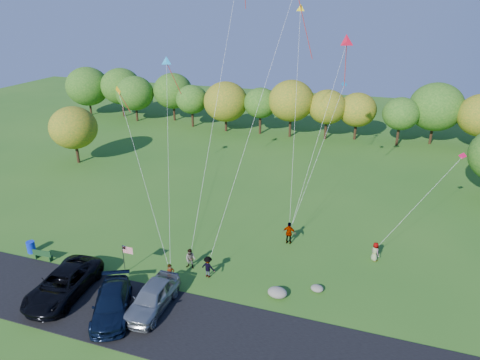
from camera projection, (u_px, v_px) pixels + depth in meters
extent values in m
plane|color=#2A611B|center=(174.00, 281.00, 30.40)|extent=(140.00, 140.00, 0.00)
cube|color=black|center=(145.00, 317.00, 26.89)|extent=(44.00, 6.00, 0.06)
cylinder|color=#392514|center=(85.00, 108.00, 73.16)|extent=(0.36, 0.36, 2.87)
ellipsoid|color=#366619|center=(82.00, 89.00, 71.92)|extent=(5.41, 5.41, 4.87)
cylinder|color=#392514|center=(110.00, 114.00, 70.21)|extent=(0.36, 0.36, 2.23)
ellipsoid|color=#1D5416|center=(108.00, 97.00, 69.08)|extent=(5.50, 5.50, 4.95)
cylinder|color=#392514|center=(141.00, 112.00, 69.75)|extent=(0.36, 0.36, 3.13)
ellipsoid|color=#1D5416|center=(139.00, 89.00, 68.26)|extent=(6.94, 6.94, 6.24)
cylinder|color=#392514|center=(164.00, 116.00, 67.01)|extent=(0.36, 0.36, 3.17)
ellipsoid|color=#1D5416|center=(163.00, 95.00, 65.69)|extent=(5.61, 5.61, 5.05)
cylinder|color=#392514|center=(203.00, 117.00, 68.09)|extent=(0.36, 0.36, 2.58)
ellipsoid|color=#1D5416|center=(202.00, 97.00, 66.89)|extent=(5.52, 5.52, 4.97)
cylinder|color=#392514|center=(223.00, 122.00, 65.05)|extent=(0.36, 0.36, 2.53)
ellipsoid|color=#366619|center=(223.00, 99.00, 63.67)|extent=(7.02, 7.02, 6.32)
cylinder|color=#392514|center=(254.00, 126.00, 63.27)|extent=(0.36, 0.36, 2.57)
ellipsoid|color=#366619|center=(254.00, 102.00, 61.90)|extent=(6.93, 6.93, 6.23)
cylinder|color=#392514|center=(289.00, 126.00, 61.85)|extent=(0.36, 0.36, 3.12)
ellipsoid|color=#1D5416|center=(290.00, 103.00, 60.51)|extent=(5.77, 5.77, 5.20)
cylinder|color=#392514|center=(321.00, 129.00, 60.89)|extent=(0.36, 0.36, 2.86)
ellipsoid|color=#1D5416|center=(323.00, 106.00, 59.58)|extent=(5.98, 5.98, 5.38)
cylinder|color=#392514|center=(355.00, 128.00, 61.83)|extent=(0.36, 0.36, 2.69)
ellipsoid|color=#1D5416|center=(358.00, 106.00, 60.55)|extent=(5.98, 5.98, 5.38)
cylinder|color=#392514|center=(398.00, 136.00, 58.77)|extent=(0.36, 0.36, 2.44)
ellipsoid|color=#1D5416|center=(401.00, 115.00, 57.67)|extent=(4.98, 4.98, 4.49)
cylinder|color=#392514|center=(435.00, 135.00, 58.82)|extent=(0.36, 0.36, 2.64)
ellipsoid|color=#1D5416|center=(439.00, 111.00, 57.52)|extent=(6.23, 6.23, 5.61)
cylinder|color=#392514|center=(474.00, 141.00, 55.96)|extent=(0.36, 0.36, 2.90)
ellipsoid|color=#1D5416|center=(480.00, 116.00, 54.66)|extent=(5.81, 5.81, 5.23)
cylinder|color=#392514|center=(77.00, 152.00, 52.05)|extent=(0.36, 0.36, 2.60)
ellipsoid|color=#366619|center=(73.00, 128.00, 50.84)|extent=(5.60, 5.60, 5.04)
imported|color=black|center=(63.00, 284.00, 28.55)|extent=(3.34, 6.42, 1.73)
imported|color=black|center=(112.00, 304.00, 26.82)|extent=(4.24, 5.68, 1.53)
imported|color=#8F9598|center=(152.00, 297.00, 27.26)|extent=(2.05, 5.04, 1.71)
imported|color=#4C4C59|center=(171.00, 275.00, 29.65)|extent=(0.68, 0.72, 1.66)
imported|color=#4C4C59|center=(190.00, 259.00, 31.55)|extent=(0.79, 0.62, 1.59)
imported|color=#4C4C59|center=(208.00, 267.00, 30.55)|extent=(1.14, 0.74, 1.65)
imported|color=#4C4C59|center=(289.00, 233.00, 34.71)|extent=(1.14, 0.51, 1.92)
imported|color=#4C4C59|center=(375.00, 252.00, 32.50)|extent=(0.86, 0.89, 1.54)
cube|color=#163D1B|center=(44.00, 255.00, 32.77)|extent=(1.60, 0.22, 0.05)
cube|color=#163D1B|center=(42.00, 253.00, 32.53)|extent=(1.59, 0.17, 0.49)
cube|color=#163D1B|center=(37.00, 256.00, 33.04)|extent=(0.10, 0.40, 0.37)
cube|color=#163D1B|center=(51.00, 259.00, 32.65)|extent=(0.10, 0.40, 0.37)
cylinder|color=#0D2BCF|center=(31.00, 247.00, 33.66)|extent=(0.63, 0.63, 0.95)
cylinder|color=black|center=(124.00, 259.00, 30.87)|extent=(0.05, 0.05, 2.31)
cube|color=red|center=(128.00, 250.00, 30.43)|extent=(0.83, 0.56, 0.02)
cube|color=navy|center=(124.00, 248.00, 30.44)|extent=(0.33, 0.02, 0.26)
ellipsoid|color=#A19E8C|center=(277.00, 292.00, 28.65)|extent=(1.33, 1.04, 0.66)
ellipsoid|color=gray|center=(317.00, 288.00, 29.23)|extent=(0.87, 0.72, 0.45)
cone|color=#1694DC|center=(166.00, 62.00, 38.21)|extent=(1.10, 0.84, 0.91)
cone|color=yellow|center=(301.00, 9.00, 32.15)|extent=(0.72, 0.29, 0.69)
cone|color=red|center=(347.00, 42.00, 31.57)|extent=(1.20, 0.85, 1.07)
cube|color=#E91055|center=(463.00, 156.00, 32.73)|extent=(0.62, 0.21, 0.61)
cube|color=#FFA715|center=(118.00, 91.00, 39.64)|extent=(0.80, 0.46, 0.88)
cube|color=#1263B6|center=(344.00, 84.00, 38.34)|extent=(0.56, 0.33, 0.61)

